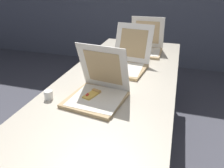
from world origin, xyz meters
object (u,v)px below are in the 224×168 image
(pizza_box_front, at_px, (97,92))
(cup_white_mid, at_px, (88,68))
(cup_white_near_left, at_px, (49,95))
(pizza_box_middle, at_px, (126,63))
(table, at_px, (116,86))
(pizza_box_back, at_px, (145,48))

(pizza_box_front, relative_size, cup_white_mid, 6.52)
(cup_white_near_left, bearing_deg, pizza_box_front, 16.53)
(pizza_box_middle, bearing_deg, pizza_box_front, -88.53)
(cup_white_near_left, bearing_deg, cup_white_mid, 82.55)
(table, height_order, cup_white_near_left, cup_white_near_left)
(pizza_box_front, height_order, pizza_box_back, pizza_box_back)
(pizza_box_middle, bearing_deg, table, -85.65)
(cup_white_mid, bearing_deg, cup_white_near_left, -97.45)
(cup_white_near_left, relative_size, cup_white_mid, 1.00)
(pizza_box_front, bearing_deg, pizza_box_back, 90.19)
(pizza_box_front, relative_size, cup_white_near_left, 6.52)
(table, height_order, pizza_box_middle, pizza_box_middle)
(pizza_box_middle, height_order, pizza_box_back, pizza_box_back)
(table, distance_m, cup_white_near_left, 0.52)
(pizza_box_middle, relative_size, pizza_box_back, 1.36)
(pizza_box_front, relative_size, pizza_box_back, 1.08)
(table, height_order, pizza_box_back, pizza_box_back)
(cup_white_near_left, bearing_deg, table, 48.72)
(cup_white_mid, bearing_deg, pizza_box_front, -59.56)
(pizza_box_front, distance_m, cup_white_mid, 0.47)
(pizza_box_back, bearing_deg, cup_white_near_left, -110.68)
(table, xyz_separation_m, pizza_box_middle, (0.01, 0.26, 0.09))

